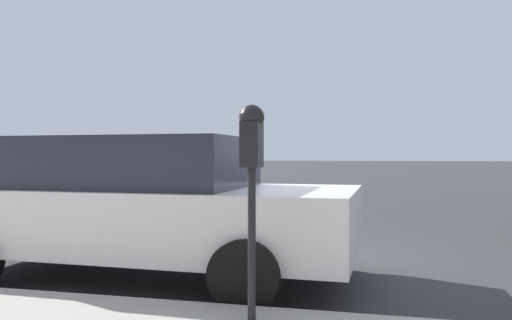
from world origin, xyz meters
TOP-DOWN VIEW (x-y plane):
  - ground_plane at (0.00, 0.00)m, footprint 220.00×220.00m
  - parking_meter at (-2.56, -0.63)m, footprint 0.21×0.19m
  - car_white at (-0.99, 1.04)m, footprint 2.25×4.73m

SIDE VIEW (x-z plane):
  - ground_plane at x=0.00m, z-range 0.00..0.00m
  - car_white at x=-0.99m, z-range 0.04..1.60m
  - parking_meter at x=-2.56m, z-range 0.56..2.17m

